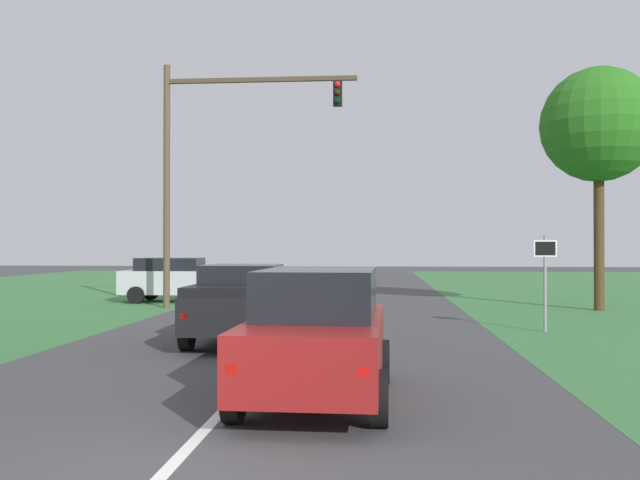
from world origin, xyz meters
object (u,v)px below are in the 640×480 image
(pickup_truck_lead, at_px, (243,302))
(oak_tree_right, at_px, (599,126))
(red_suv_near, at_px, (318,332))
(crossing_suv_far, at_px, (174,279))
(keep_moving_sign, at_px, (545,270))
(traffic_light, at_px, (211,150))

(pickup_truck_lead, bearing_deg, oak_tree_right, 39.26)
(red_suv_near, xyz_separation_m, crossing_suv_far, (-7.36, 17.37, -0.06))
(keep_moving_sign, xyz_separation_m, crossing_suv_far, (-12.64, 8.79, -0.69))
(pickup_truck_lead, xyz_separation_m, oak_tree_right, (10.94, 8.94, 5.57))
(crossing_suv_far, bearing_deg, oak_tree_right, -8.49)
(oak_tree_right, bearing_deg, pickup_truck_lead, -140.74)
(keep_moving_sign, bearing_deg, traffic_light, 150.04)
(red_suv_near, height_order, pickup_truck_lead, red_suv_near)
(red_suv_near, distance_m, pickup_truck_lead, 6.46)
(red_suv_near, distance_m, crossing_suv_far, 18.86)
(traffic_light, bearing_deg, keep_moving_sign, -29.96)
(oak_tree_right, bearing_deg, red_suv_near, -119.98)
(traffic_light, height_order, crossing_suv_far, traffic_light)
(red_suv_near, distance_m, oak_tree_right, 18.15)
(traffic_light, bearing_deg, oak_tree_right, 1.54)
(oak_tree_right, height_order, crossing_suv_far, oak_tree_right)
(oak_tree_right, distance_m, crossing_suv_far, 17.11)
(traffic_light, relative_size, crossing_suv_far, 2.09)
(oak_tree_right, bearing_deg, keep_moving_sign, -117.67)
(red_suv_near, relative_size, keep_moving_sign, 1.77)
(traffic_light, relative_size, keep_moving_sign, 3.48)
(red_suv_near, distance_m, traffic_light, 16.21)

